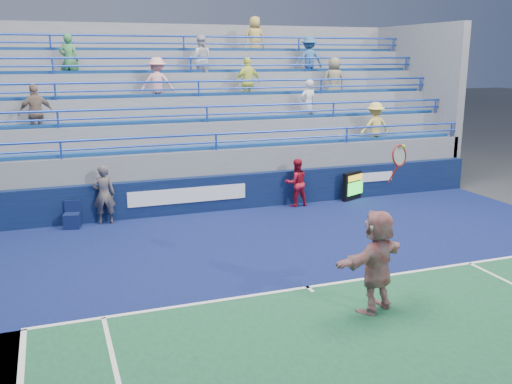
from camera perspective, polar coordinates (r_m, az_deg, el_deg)
name	(u,v)px	position (r m, az deg, el deg)	size (l,w,h in m)	color
ground	(308,288)	(11.96, 5.20, -9.56)	(120.00, 120.00, 0.00)	#333538
sponsor_wall	(219,193)	(17.60, -3.74, -0.10)	(18.00, 0.32, 1.10)	#0A1439
bleacher_stand	(189,144)	(21.00, -6.70, 4.81)	(18.00, 5.60, 6.13)	slate
serve_speed_board	(357,185)	(19.31, 10.04, 0.71)	(1.31, 0.70, 0.95)	black
judge_chair	(72,220)	(16.62, -17.91, -2.66)	(0.51, 0.51, 0.76)	#0D1741
tennis_player	(377,261)	(10.82, 11.99, -6.76)	(1.90, 1.23, 3.14)	silver
line_judge	(104,195)	(16.63, -14.97, -0.26)	(0.62, 0.41, 1.71)	#141838
ball_girl	(296,183)	(18.04, 4.04, 0.93)	(0.74, 0.58, 1.53)	#A61225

